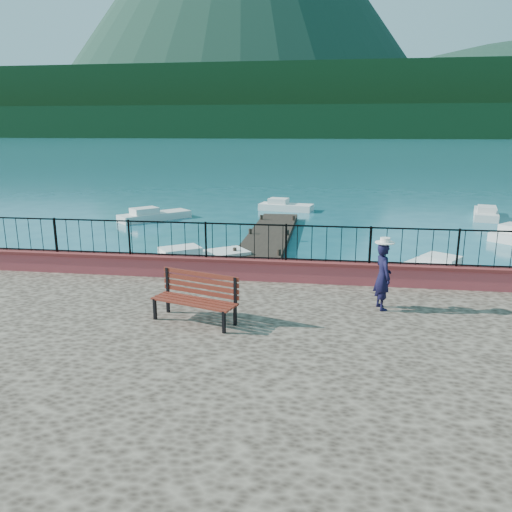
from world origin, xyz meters
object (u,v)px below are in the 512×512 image
(person, at_px, (383,276))
(boat_4, at_px, (286,204))
(boat_1, at_px, (455,269))
(boat_5, at_px, (486,211))
(boat_3, at_px, (155,213))
(boat_0, at_px, (196,255))
(park_bench, at_px, (195,308))

(person, bearing_deg, boat_4, -5.56)
(boat_1, relative_size, boat_5, 0.87)
(boat_3, height_order, boat_4, same)
(boat_0, bearing_deg, boat_5, 5.73)
(boat_3, bearing_deg, park_bench, -114.15)
(boat_4, bearing_deg, boat_3, -137.15)
(boat_0, bearing_deg, boat_3, 81.87)
(person, bearing_deg, boat_3, 17.95)
(person, xyz_separation_m, boat_0, (-6.37, 7.36, -1.57))
(park_bench, bearing_deg, boat_3, 130.00)
(boat_4, bearing_deg, park_bench, -79.24)
(park_bench, distance_m, boat_1, 10.96)
(boat_0, relative_size, boat_5, 1.08)
(boat_4, bearing_deg, boat_0, -88.75)
(boat_0, bearing_deg, boat_1, -39.77)
(park_bench, relative_size, boat_3, 0.47)
(park_bench, xyz_separation_m, boat_5, (12.19, 21.80, -1.11))
(boat_0, height_order, boat_1, same)
(boat_1, xyz_separation_m, boat_3, (-14.64, 10.03, 0.00))
(park_bench, relative_size, person, 1.28)
(boat_0, distance_m, boat_5, 19.55)
(person, height_order, boat_4, person)
(park_bench, height_order, boat_3, park_bench)
(boat_1, distance_m, boat_3, 17.74)
(boat_0, height_order, boat_3, same)
(park_bench, xyz_separation_m, boat_3, (-7.38, 18.17, -1.11))
(park_bench, height_order, boat_4, park_bench)
(park_bench, distance_m, boat_5, 25.00)
(boat_0, xyz_separation_m, boat_3, (-5.02, 9.43, 0.00))
(person, bearing_deg, boat_1, -41.88)
(person, relative_size, boat_4, 0.45)
(person, xyz_separation_m, boat_5, (8.19, 20.41, -1.57))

